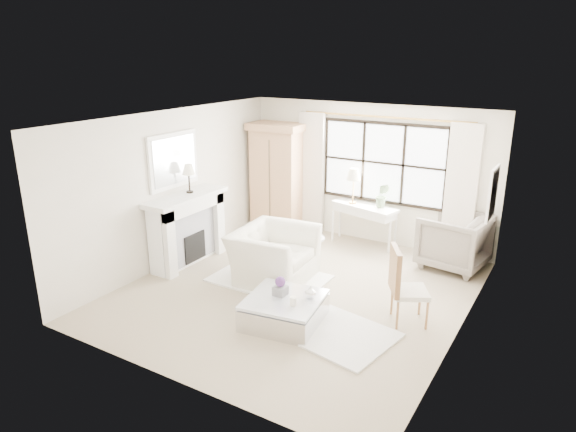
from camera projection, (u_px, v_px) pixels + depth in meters
name	position (u px, v px, depth m)	size (l,w,h in m)	color
floor	(297.00, 291.00, 8.15)	(5.50, 5.50, 0.00)	tan
ceiling	(298.00, 119.00, 7.32)	(5.50, 5.50, 0.00)	white
wall_back	(368.00, 174.00, 9.98)	(5.00, 5.00, 0.00)	white
wall_front	(170.00, 275.00, 5.49)	(5.00, 5.00, 0.00)	beige
wall_left	(174.00, 188.00, 8.96)	(5.50, 5.50, 0.00)	beige
wall_right	(468.00, 239.00, 6.51)	(5.50, 5.50, 0.00)	silver
window_pane	(383.00, 163.00, 9.74)	(2.40, 0.02, 1.50)	white
window_frame	(383.00, 163.00, 9.73)	(2.50, 0.04, 1.50)	black
curtain_rod	(385.00, 117.00, 9.42)	(0.04, 0.04, 3.30)	#AD823C
curtain_left	(311.00, 173.00, 10.52)	(0.55, 0.10, 2.47)	beige
curtain_right	(461.00, 193.00, 9.05)	(0.55, 0.10, 2.47)	white
fireplace	(186.00, 228.00, 9.07)	(0.58, 1.66, 1.26)	white
mirror_frame	(173.00, 160.00, 8.79)	(0.05, 1.15, 0.95)	white
mirror_glass	(175.00, 161.00, 8.78)	(0.02, 1.00, 0.80)	silver
art_frame	(493.00, 193.00, 7.85)	(0.04, 0.62, 0.82)	white
art_canvas	(491.00, 193.00, 7.86)	(0.01, 0.52, 0.72)	#B7A38D
mantel_lamp	(189.00, 171.00, 8.87)	(0.22, 0.22, 0.51)	black
armoire	(277.00, 176.00, 10.67)	(1.14, 0.73, 2.24)	tan
console_table	(364.00, 225.00, 9.99)	(1.37, 0.76, 0.80)	white
console_lamp	(354.00, 175.00, 9.82)	(0.28, 0.28, 0.69)	#AE7F3C
orchid_plant	(382.00, 196.00, 9.64)	(0.26, 0.21, 0.47)	#5D7A51
side_table	(313.00, 247.00, 9.07)	(0.40, 0.40, 0.51)	white
rug_left	(269.00, 278.00, 8.55)	(1.80, 1.27, 0.03)	white
rug_right	(334.00, 332.00, 6.93)	(1.54, 1.15, 0.03)	white
club_armchair	(274.00, 255.00, 8.44)	(1.33, 1.16, 0.86)	white
wingback_chair	(454.00, 241.00, 8.91)	(1.03, 1.06, 0.97)	gray
french_chair	(407.00, 302.00, 7.13)	(0.66, 0.66, 1.08)	#9D6E41
coffee_table	(284.00, 311.00, 7.14)	(1.14, 1.14, 0.38)	silver
planter_box	(280.00, 291.00, 7.15)	(0.17, 0.17, 0.13)	slate
planter_flowers	(280.00, 282.00, 7.11)	(0.15, 0.15, 0.15)	#5A2E74
pillar_candle	(293.00, 301.00, 6.87)	(0.09, 0.09, 0.12)	white
coffee_vase	(310.00, 292.00, 7.07)	(0.16, 0.16, 0.17)	white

